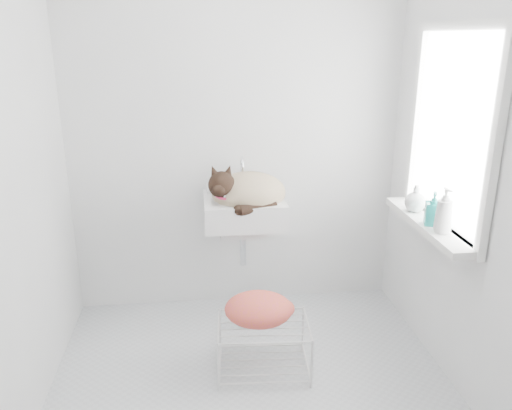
{
  "coord_description": "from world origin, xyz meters",
  "views": [
    {
      "loc": [
        -0.25,
        -2.32,
        1.82
      ],
      "look_at": [
        0.08,
        0.5,
        0.88
      ],
      "focal_mm": 35.64,
      "sensor_mm": 36.0,
      "label": 1
    }
  ],
  "objects": [
    {
      "name": "floor",
      "position": [
        0.0,
        0.0,
        0.0
      ],
      "size": [
        2.2,
        2.0,
        0.02
      ],
      "primitive_type": "cube",
      "color": "silver",
      "rests_on": "ground"
    },
    {
      "name": "cat",
      "position": [
        0.04,
        0.72,
        0.89
      ],
      "size": [
        0.49,
        0.39,
        0.31
      ],
      "rotation": [
        0.0,
        0.0,
        0.02
      ],
      "color": "tan",
      "rests_on": "sink"
    },
    {
      "name": "window_frame",
      "position": [
        1.07,
        0.2,
        1.35
      ],
      "size": [
        0.04,
        0.9,
        1.1
      ],
      "primitive_type": "cube",
      "color": "white",
      "rests_on": "right_wall"
    },
    {
      "name": "faucet",
      "position": [
        0.03,
        0.92,
        0.99
      ],
      "size": [
        0.18,
        0.13,
        0.18
      ],
      "primitive_type": null,
      "color": "silver",
      "rests_on": "sink"
    },
    {
      "name": "bottle_c",
      "position": [
        1.0,
        0.37,
        0.85
      ],
      "size": [
        0.16,
        0.16,
        0.16
      ],
      "primitive_type": "imported",
      "rotation": [
        0.0,
        0.0,
        5.86
      ],
      "color": "silver",
      "rests_on": "windowsill"
    },
    {
      "name": "back_wall",
      "position": [
        0.0,
        1.0,
        1.25
      ],
      "size": [
        2.2,
        0.02,
        2.5
      ],
      "primitive_type": "cube",
      "color": "white",
      "rests_on": "ground"
    },
    {
      "name": "bottle_b",
      "position": [
        1.0,
        0.14,
        0.85
      ],
      "size": [
        0.11,
        0.11,
        0.18
      ],
      "primitive_type": "imported",
      "rotation": [
        0.0,
        0.0,
        5.95
      ],
      "color": "#15857E",
      "rests_on": "windowsill"
    },
    {
      "name": "windowsill",
      "position": [
        1.01,
        0.2,
        0.83
      ],
      "size": [
        0.16,
        0.88,
        0.04
      ],
      "primitive_type": "cube",
      "color": "white",
      "rests_on": "right_wall"
    },
    {
      "name": "wire_rack",
      "position": [
        0.08,
        0.14,
        0.15
      ],
      "size": [
        0.52,
        0.38,
        0.3
      ],
      "primitive_type": "cube",
      "rotation": [
        0.0,
        0.0,
        -0.07
      ],
      "color": "silver",
      "rests_on": "floor"
    },
    {
      "name": "bottle_a",
      "position": [
        1.0,
        0.02,
        0.85
      ],
      "size": [
        0.09,
        0.09,
        0.2
      ],
      "primitive_type": "imported",
      "rotation": [
        0.0,
        0.0,
        0.1
      ],
      "color": "silver",
      "rests_on": "windowsill"
    },
    {
      "name": "window_glass",
      "position": [
        1.09,
        0.2,
        1.35
      ],
      "size": [
        0.01,
        0.8,
        1.0
      ],
      "primitive_type": "cube",
      "color": "white",
      "rests_on": "right_wall"
    },
    {
      "name": "sink",
      "position": [
        0.03,
        0.74,
        0.85
      ],
      "size": [
        0.51,
        0.44,
        0.2
      ],
      "primitive_type": "cube",
      "color": "white",
      "rests_on": "back_wall"
    },
    {
      "name": "towel",
      "position": [
        0.05,
        0.16,
        0.33
      ],
      "size": [
        0.41,
        0.32,
        0.16
      ],
      "primitive_type": "ellipsoid",
      "rotation": [
        0.0,
        0.0,
        -0.12
      ],
      "color": "#D78400",
      "rests_on": "wire_rack"
    },
    {
      "name": "right_wall",
      "position": [
        1.1,
        0.0,
        1.25
      ],
      "size": [
        0.02,
        2.0,
        2.5
      ],
      "primitive_type": "cube",
      "color": "white",
      "rests_on": "ground"
    },
    {
      "name": "left_wall",
      "position": [
        -1.1,
        0.0,
        1.25
      ],
      "size": [
        0.02,
        2.0,
        2.5
      ],
      "primitive_type": "cube",
      "color": "white",
      "rests_on": "ground"
    }
  ]
}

